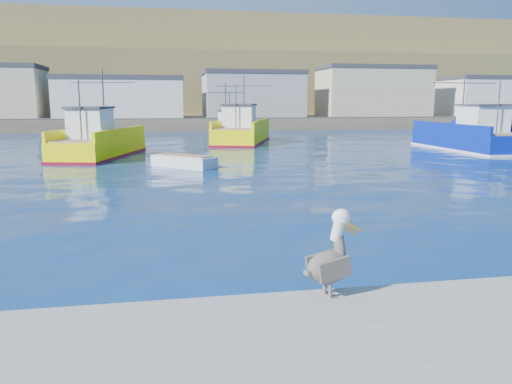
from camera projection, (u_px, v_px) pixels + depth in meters
ground at (315, 262)px, 12.41m from camera, size 260.00×260.00×0.00m
dock_bollards at (402, 284)px, 9.10m from camera, size 36.20×0.20×0.30m
far_shore at (180, 80)px, 116.57m from camera, size 200.00×81.00×24.00m
trawler_yellow_a at (99, 143)px, 36.27m from camera, size 6.17×11.22×6.43m
trawler_yellow_b at (242, 132)px, 48.89m from camera, size 7.56×12.50×6.58m
trawler_blue at (471, 137)px, 41.30m from camera, size 5.72×11.91×6.59m
boat_orange at (227, 132)px, 50.44m from camera, size 3.61×6.90×5.89m
skiff_mid at (184, 162)px, 30.56m from camera, size 4.03×3.96×0.91m
skiff_far at (467, 136)px, 53.20m from camera, size 3.93×4.61×0.99m
pelican at (332, 259)px, 8.87m from camera, size 1.27×0.70×1.58m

